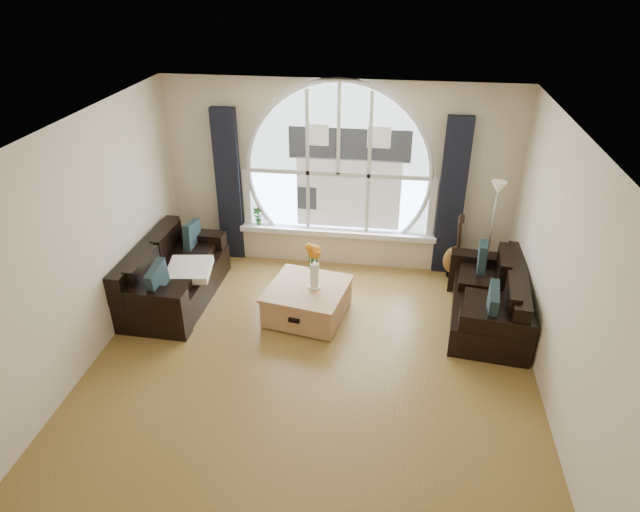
# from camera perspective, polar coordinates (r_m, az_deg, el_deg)

# --- Properties ---
(ground) EXTENTS (5.00, 5.50, 0.01)m
(ground) POSITION_cam_1_polar(r_m,az_deg,el_deg) (6.28, -1.20, -12.40)
(ground) COLOR brown
(ground) RESTS_ON ground
(ceiling) EXTENTS (5.00, 5.50, 0.01)m
(ceiling) POSITION_cam_1_polar(r_m,az_deg,el_deg) (4.95, -1.52, 11.87)
(ceiling) COLOR silver
(ceiling) RESTS_ON ground
(wall_back) EXTENTS (5.00, 0.01, 2.70)m
(wall_back) POSITION_cam_1_polar(r_m,az_deg,el_deg) (7.96, 1.92, 8.27)
(wall_back) COLOR beige
(wall_back) RESTS_ON ground
(wall_left) EXTENTS (0.01, 5.50, 2.70)m
(wall_left) POSITION_cam_1_polar(r_m,az_deg,el_deg) (6.36, -24.17, 0.05)
(wall_left) COLOR beige
(wall_left) RESTS_ON ground
(wall_right) EXTENTS (0.01, 5.50, 2.70)m
(wall_right) POSITION_cam_1_polar(r_m,az_deg,el_deg) (5.69, 24.39, -3.40)
(wall_right) COLOR beige
(wall_right) RESTS_ON ground
(attic_slope) EXTENTS (0.92, 5.50, 0.72)m
(attic_slope) POSITION_cam_1_polar(r_m,az_deg,el_deg) (5.19, 23.42, 6.20)
(attic_slope) COLOR silver
(attic_slope) RESTS_ON ground
(arched_window) EXTENTS (2.60, 0.06, 2.15)m
(arched_window) POSITION_cam_1_polar(r_m,az_deg,el_deg) (7.84, 1.93, 10.07)
(arched_window) COLOR silver
(arched_window) RESTS_ON wall_back
(window_sill) EXTENTS (2.90, 0.22, 0.08)m
(window_sill) POSITION_cam_1_polar(r_m,az_deg,el_deg) (8.20, 1.74, 2.52)
(window_sill) COLOR white
(window_sill) RESTS_ON wall_back
(window_frame) EXTENTS (2.76, 0.08, 2.15)m
(window_frame) POSITION_cam_1_polar(r_m,az_deg,el_deg) (7.81, 1.90, 10.00)
(window_frame) COLOR white
(window_frame) RESTS_ON wall_back
(neighbor_house) EXTENTS (1.70, 0.02, 1.50)m
(neighbor_house) POSITION_cam_1_polar(r_m,az_deg,el_deg) (7.85, 3.00, 9.12)
(neighbor_house) COLOR silver
(neighbor_house) RESTS_ON wall_back
(curtain_left) EXTENTS (0.35, 0.12, 2.30)m
(curtain_left) POSITION_cam_1_polar(r_m,az_deg,el_deg) (8.24, -9.41, 7.12)
(curtain_left) COLOR black
(curtain_left) RESTS_ON ground
(curtain_right) EXTENTS (0.35, 0.12, 2.30)m
(curtain_right) POSITION_cam_1_polar(r_m,az_deg,el_deg) (7.92, 13.43, 5.81)
(curtain_right) COLOR black
(curtain_right) RESTS_ON ground
(sofa_left) EXTENTS (0.96, 1.84, 0.81)m
(sofa_left) POSITION_cam_1_polar(r_m,az_deg,el_deg) (7.61, -14.76, -1.69)
(sofa_left) COLOR black
(sofa_left) RESTS_ON ground
(sofa_right) EXTENTS (1.03, 1.77, 0.75)m
(sofa_right) POSITION_cam_1_polar(r_m,az_deg,el_deg) (7.21, 17.00, -3.85)
(sofa_right) COLOR black
(sofa_right) RESTS_ON ground
(coffee_chest) EXTENTS (1.12, 1.12, 0.47)m
(coffee_chest) POSITION_cam_1_polar(r_m,az_deg,el_deg) (7.10, -1.32, -4.58)
(coffee_chest) COLOR #B37A50
(coffee_chest) RESTS_ON ground
(throw_blanket) EXTENTS (0.62, 0.62, 0.10)m
(throw_blanket) POSITION_cam_1_polar(r_m,az_deg,el_deg) (7.43, -13.32, -1.37)
(throw_blanket) COLOR silver
(throw_blanket) RESTS_ON sofa_left
(vase_flowers) EXTENTS (0.24, 0.24, 0.70)m
(vase_flowers) POSITION_cam_1_polar(r_m,az_deg,el_deg) (6.78, -0.59, -0.52)
(vase_flowers) COLOR white
(vase_flowers) RESTS_ON coffee_chest
(floor_lamp) EXTENTS (0.24, 0.24, 1.60)m
(floor_lamp) POSITION_cam_1_polar(r_m,az_deg,el_deg) (7.72, 17.16, 1.78)
(floor_lamp) COLOR #B2B2B2
(floor_lamp) RESTS_ON ground
(guitar) EXTENTS (0.40, 0.30, 1.06)m
(guitar) POSITION_cam_1_polar(r_m,az_deg,el_deg) (7.99, 14.00, 1.01)
(guitar) COLOR #99642B
(guitar) RESTS_ON ground
(potted_plant) EXTENTS (0.16, 0.11, 0.28)m
(potted_plant) POSITION_cam_1_polar(r_m,az_deg,el_deg) (8.33, -6.43, 4.14)
(potted_plant) COLOR #1E6023
(potted_plant) RESTS_ON window_sill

